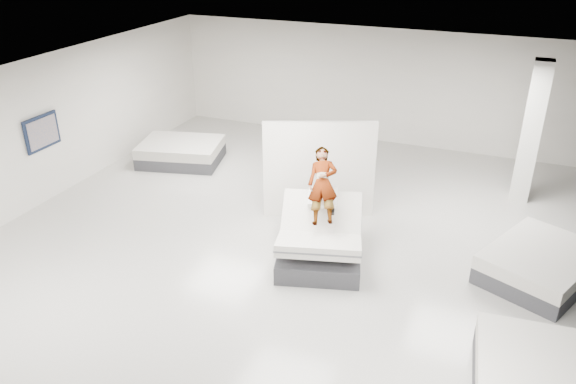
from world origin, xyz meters
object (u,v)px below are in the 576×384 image
object	(u,v)px
divider_panel	(319,170)
wall_poster	(42,132)
person	(322,195)
hero_bed	(320,241)
remote	(333,212)
flat_bed_left_far	(181,152)
flat_bed_right_far	(540,264)
column	(531,133)

from	to	relation	value
divider_panel	wall_poster	world-z (taller)	divider_panel
person	divider_panel	world-z (taller)	divider_panel
hero_bed	wall_poster	size ratio (longest dim) A/B	2.45
remote	flat_bed_left_far	world-z (taller)	remote
flat_bed_right_far	column	bearing A→B (deg)	97.55
remote	flat_bed_right_far	distance (m)	3.79
divider_panel	column	distance (m)	4.76
hero_bed	flat_bed_left_far	distance (m)	5.82
remote	column	world-z (taller)	column
flat_bed_right_far	hero_bed	bearing A→B (deg)	-167.37
person	flat_bed_left_far	xyz separation A→B (m)	(-4.86, 2.77, -0.91)
hero_bed	column	size ratio (longest dim) A/B	0.73
remote	column	distance (m)	5.23
person	remote	xyz separation A→B (m)	(0.31, -0.28, -0.16)
person	hero_bed	bearing A→B (deg)	-90.00
divider_panel	wall_poster	distance (m)	6.13
divider_panel	flat_bed_right_far	world-z (taller)	divider_panel
remote	wall_poster	size ratio (longest dim) A/B	0.15
column	remote	bearing A→B (deg)	-127.76
person	wall_poster	bearing A→B (deg)	165.86
person	divider_panel	distance (m)	1.43
person	column	bearing A→B (deg)	32.04
person	wall_poster	distance (m)	6.46
person	flat_bed_right_far	world-z (taller)	person
divider_panel	wall_poster	xyz separation A→B (m)	(-5.92, -1.49, 0.53)
person	flat_bed_right_far	xyz separation A→B (m)	(3.92, 0.56, -0.91)
column	wall_poster	bearing A→B (deg)	-158.07
hero_bed	remote	distance (m)	0.69
remote	column	bearing A→B (deg)	36.60
remote	flat_bed_right_far	size ratio (longest dim) A/B	0.06
flat_bed_left_far	column	xyz separation A→B (m)	(8.35, 1.06, 1.32)
flat_bed_right_far	column	distance (m)	3.56
flat_bed_left_far	wall_poster	size ratio (longest dim) A/B	2.47
hero_bed	flat_bed_right_far	distance (m)	3.93
remote	flat_bed_right_far	bearing A→B (deg)	-2.63
remote	divider_panel	xyz separation A→B (m)	(-0.83, 1.60, 0.04)
person	remote	bearing A→B (deg)	-57.85
divider_panel	column	xyz separation A→B (m)	(4.01, 2.51, 0.53)
flat_bed_right_far	column	world-z (taller)	column
flat_bed_left_far	column	size ratio (longest dim) A/B	0.73
remote	column	size ratio (longest dim) A/B	0.04
remote	divider_panel	distance (m)	1.80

